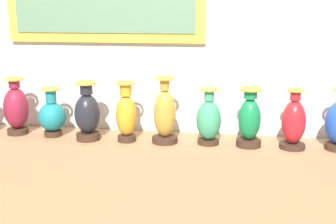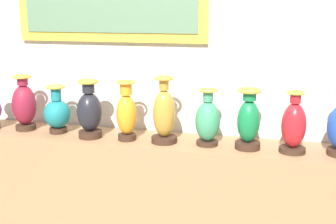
{
  "view_description": "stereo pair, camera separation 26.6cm",
  "coord_description": "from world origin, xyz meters",
  "px_view_note": "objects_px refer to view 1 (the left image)",
  "views": [
    {
      "loc": [
        0.41,
        -2.56,
        1.69
      ],
      "look_at": [
        0.0,
        0.0,
        1.08
      ],
      "focal_mm": 46.82,
      "sensor_mm": 36.0,
      "label": 1
    },
    {
      "loc": [
        0.67,
        -2.5,
        1.69
      ],
      "look_at": [
        0.0,
        0.0,
        1.08
      ],
      "focal_mm": 46.82,
      "sensor_mm": 36.0,
      "label": 2
    }
  ],
  "objects_px": {
    "vase_jade": "(209,120)",
    "vase_crimson": "(294,123)",
    "vase_emerald": "(249,119)",
    "vase_amber": "(126,114)",
    "vase_teal": "(52,115)",
    "vase_burgundy": "(16,108)",
    "vase_ochre": "(165,115)",
    "vase_onyx": "(87,114)"
  },
  "relations": [
    {
      "from": "vase_amber",
      "to": "vase_jade",
      "type": "xyz_separation_m",
      "value": [
        0.5,
        0.03,
        -0.02
      ]
    },
    {
      "from": "vase_onyx",
      "to": "vase_crimson",
      "type": "height_order",
      "value": "vase_onyx"
    },
    {
      "from": "vase_teal",
      "to": "vase_crimson",
      "type": "height_order",
      "value": "vase_crimson"
    },
    {
      "from": "vase_emerald",
      "to": "vase_crimson",
      "type": "xyz_separation_m",
      "value": [
        0.25,
        -0.0,
        -0.01
      ]
    },
    {
      "from": "vase_ochre",
      "to": "vase_crimson",
      "type": "bearing_deg",
      "value": 0.22
    },
    {
      "from": "vase_amber",
      "to": "vase_emerald",
      "type": "height_order",
      "value": "vase_amber"
    },
    {
      "from": "vase_amber",
      "to": "vase_ochre",
      "type": "relative_size",
      "value": 0.91
    },
    {
      "from": "vase_onyx",
      "to": "vase_amber",
      "type": "xyz_separation_m",
      "value": [
        0.24,
        0.01,
        0.01
      ]
    },
    {
      "from": "vase_burgundy",
      "to": "vase_teal",
      "type": "distance_m",
      "value": 0.25
    },
    {
      "from": "vase_emerald",
      "to": "vase_crimson",
      "type": "distance_m",
      "value": 0.25
    },
    {
      "from": "vase_emerald",
      "to": "vase_jade",
      "type": "bearing_deg",
      "value": 177.93
    },
    {
      "from": "vase_amber",
      "to": "vase_crimson",
      "type": "distance_m",
      "value": 0.99
    },
    {
      "from": "vase_burgundy",
      "to": "vase_jade",
      "type": "bearing_deg",
      "value": -1.01
    },
    {
      "from": "vase_burgundy",
      "to": "vase_jade",
      "type": "distance_m",
      "value": 1.23
    },
    {
      "from": "vase_jade",
      "to": "vase_crimson",
      "type": "height_order",
      "value": "vase_crimson"
    },
    {
      "from": "vase_teal",
      "to": "vase_jade",
      "type": "height_order",
      "value": "vase_jade"
    },
    {
      "from": "vase_onyx",
      "to": "vase_emerald",
      "type": "relative_size",
      "value": 1.04
    },
    {
      "from": "vase_jade",
      "to": "vase_emerald",
      "type": "relative_size",
      "value": 0.96
    },
    {
      "from": "vase_burgundy",
      "to": "vase_ochre",
      "type": "relative_size",
      "value": 0.91
    },
    {
      "from": "vase_ochre",
      "to": "vase_crimson",
      "type": "height_order",
      "value": "vase_ochre"
    },
    {
      "from": "vase_ochre",
      "to": "vase_emerald",
      "type": "height_order",
      "value": "vase_ochre"
    },
    {
      "from": "vase_jade",
      "to": "vase_crimson",
      "type": "bearing_deg",
      "value": -1.39
    },
    {
      "from": "vase_teal",
      "to": "vase_amber",
      "type": "height_order",
      "value": "vase_amber"
    },
    {
      "from": "vase_teal",
      "to": "vase_amber",
      "type": "relative_size",
      "value": 0.85
    },
    {
      "from": "vase_onyx",
      "to": "vase_jade",
      "type": "bearing_deg",
      "value": 2.56
    },
    {
      "from": "vase_teal",
      "to": "vase_ochre",
      "type": "bearing_deg",
      "value": -2.01
    },
    {
      "from": "vase_jade",
      "to": "vase_crimson",
      "type": "relative_size",
      "value": 0.96
    },
    {
      "from": "vase_burgundy",
      "to": "vase_amber",
      "type": "xyz_separation_m",
      "value": [
        0.74,
        -0.05,
        0.0
      ]
    },
    {
      "from": "vase_burgundy",
      "to": "vase_crimson",
      "type": "height_order",
      "value": "vase_burgundy"
    },
    {
      "from": "vase_teal",
      "to": "vase_jade",
      "type": "distance_m",
      "value": 0.99
    },
    {
      "from": "vase_teal",
      "to": "vase_emerald",
      "type": "bearing_deg",
      "value": -0.91
    },
    {
      "from": "vase_teal",
      "to": "vase_onyx",
      "type": "xyz_separation_m",
      "value": [
        0.25,
        -0.04,
        0.03
      ]
    },
    {
      "from": "vase_burgundy",
      "to": "vase_emerald",
      "type": "xyz_separation_m",
      "value": [
        1.47,
        -0.03,
        -0.01
      ]
    },
    {
      "from": "vase_onyx",
      "to": "vase_jade",
      "type": "xyz_separation_m",
      "value": [
        0.74,
        0.03,
        -0.02
      ]
    },
    {
      "from": "vase_amber",
      "to": "vase_jade",
      "type": "height_order",
      "value": "vase_amber"
    },
    {
      "from": "vase_amber",
      "to": "vase_ochre",
      "type": "height_order",
      "value": "vase_ochre"
    },
    {
      "from": "vase_onyx",
      "to": "vase_crimson",
      "type": "bearing_deg",
      "value": 0.99
    },
    {
      "from": "vase_crimson",
      "to": "vase_emerald",
      "type": "bearing_deg",
      "value": 179.25
    },
    {
      "from": "vase_burgundy",
      "to": "vase_jade",
      "type": "xyz_separation_m",
      "value": [
        1.23,
        -0.02,
        -0.02
      ]
    },
    {
      "from": "vase_amber",
      "to": "vase_ochre",
      "type": "distance_m",
      "value": 0.24
    },
    {
      "from": "vase_teal",
      "to": "vase_crimson",
      "type": "relative_size",
      "value": 0.89
    },
    {
      "from": "vase_burgundy",
      "to": "vase_onyx",
      "type": "bearing_deg",
      "value": -6.32
    }
  ]
}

